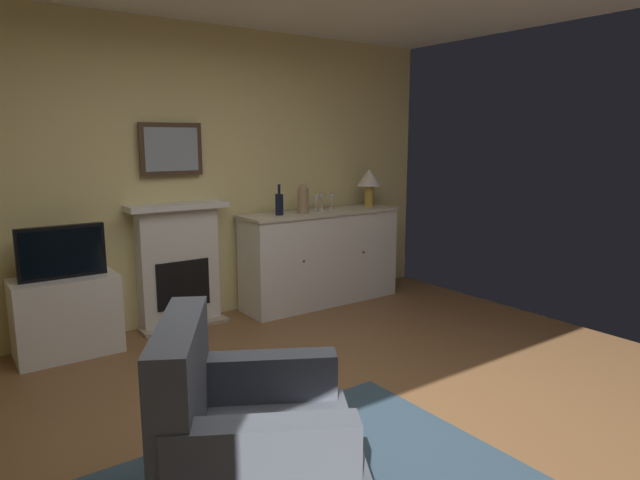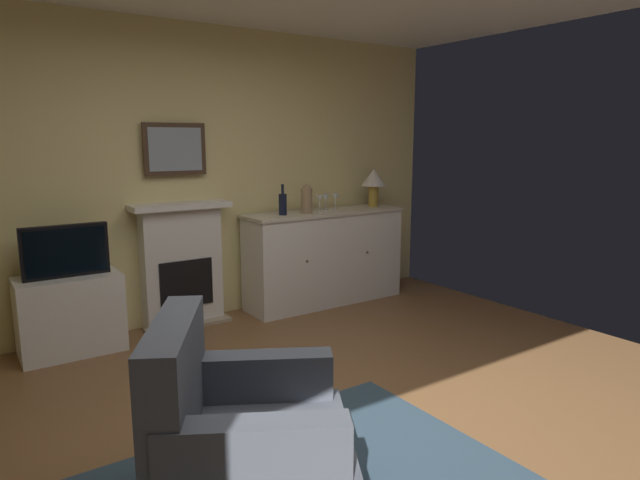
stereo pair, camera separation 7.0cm
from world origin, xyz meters
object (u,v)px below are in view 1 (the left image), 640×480
framed_picture (171,149)px  sideboard_cabinet (321,257)px  table_lamp (369,180)px  tv_cabinet (67,316)px  fireplace_unit (179,265)px  wine_glass_right (332,198)px  tv_set (62,252)px  vase_decorative (303,199)px  wine_glass_center (322,198)px  wine_glass_left (316,200)px  armchair (247,441)px  wine_bottle (279,204)px

framed_picture → sideboard_cabinet: bearing=-8.9°
framed_picture → sideboard_cabinet: 1.81m
framed_picture → table_lamp: framed_picture is taller
framed_picture → tv_cabinet: (-0.98, -0.21, -1.25)m
fireplace_unit → framed_picture: bearing=90.0°
wine_glass_right → tv_set: wine_glass_right is taller
framed_picture → vase_decorative: 1.30m
tv_set → wine_glass_center: bearing=0.7°
fireplace_unit → wine_glass_left: size_ratio=6.67×
tv_set → fireplace_unit: bearing=10.8°
sideboard_cabinet → tv_cabinet: (-2.40, 0.02, -0.17)m
table_lamp → tv_set: size_ratio=0.65×
framed_picture → vase_decorative: framed_picture is taller
fireplace_unit → tv_set: (-0.98, -0.19, 0.26)m
wine_glass_right → tv_set: size_ratio=0.27×
wine_glass_center → armchair: (-2.21, -2.52, -0.68)m
wine_glass_left → framed_picture: bearing=169.3°
fireplace_unit → table_lamp: size_ratio=2.75×
wine_glass_left → tv_set: (-2.32, 0.02, -0.25)m
wine_bottle → vase_decorative: bearing=-6.9°
framed_picture → tv_cabinet: framed_picture is taller
table_lamp → fireplace_unit: bearing=175.1°
wine_glass_right → fireplace_unit: bearing=173.8°
fireplace_unit → wine_glass_right: size_ratio=6.67×
wine_bottle → wine_glass_right: 0.63m
tv_set → sideboard_cabinet: bearing=0.2°
wine_bottle → wine_glass_right: size_ratio=1.76×
tv_set → wine_bottle: bearing=-0.4°
fireplace_unit → armchair: 2.79m
wine_bottle → armchair: (-1.69, -2.48, -0.67)m
framed_picture → wine_glass_left: 1.46m
wine_glass_right → tv_cabinet: (-2.54, 0.01, -0.76)m
table_lamp → wine_glass_center: table_lamp is taller
sideboard_cabinet → wine_glass_center: bearing=38.0°
wine_bottle → tv_set: wine_bottle is taller
wine_glass_center → armchair: wine_glass_center is taller
tv_set → wine_glass_left: bearing=-0.6°
fireplace_unit → vase_decorative: vase_decorative is taller
wine_glass_left → armchair: 3.31m
wine_glass_center → armchair: size_ratio=0.15×
sideboard_cabinet → armchair: 3.32m
wine_glass_right → tv_set: bearing=-179.7°
wine_glass_right → vase_decorative: (-0.39, -0.06, 0.02)m
wine_glass_left → tv_cabinet: wine_glass_left is taller
vase_decorative → tv_cabinet: bearing=178.3°
fireplace_unit → wine_bottle: (0.93, -0.20, 0.50)m
framed_picture → vase_decorative: bearing=-13.0°
framed_picture → wine_glass_right: (1.56, -0.22, -0.50)m
fireplace_unit → tv_set: size_ratio=1.77×
wine_bottle → vase_decorative: wine_bottle is taller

